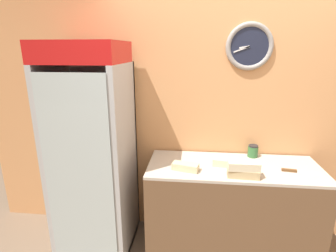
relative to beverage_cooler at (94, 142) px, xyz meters
The scene contains 9 objects.
wall_back 1.38m from the beverage_cooler, 14.85° to the left, with size 5.20×0.10×2.70m.
prep_counter 1.45m from the beverage_cooler, ahead, with size 1.56×0.62×0.91m.
beverage_cooler is the anchor object (origin of this frame).
sandwich_stack_bottom 1.38m from the beverage_cooler, ahead, with size 0.26×0.11×0.07m.
sandwich_stack_middle 1.38m from the beverage_cooler, ahead, with size 0.26×0.10×0.07m.
sandwich_flat_left 1.26m from the beverage_cooler, ahead, with size 0.28×0.14×0.07m.
sandwich_flat_right 0.90m from the beverage_cooler, ahead, with size 0.25×0.15×0.06m.
chefs_knife 1.83m from the beverage_cooler, ahead, with size 0.31×0.08×0.02m.
condiment_jar 1.54m from the beverage_cooler, ahead, with size 0.10×0.10×0.12m.
Camera 1 is at (-0.37, -1.38, 1.93)m, focal length 28.00 mm.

